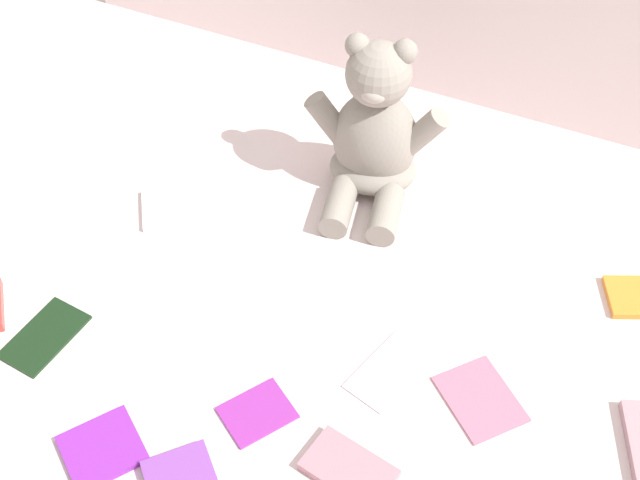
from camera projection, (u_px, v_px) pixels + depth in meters
The scene contains 9 objects.
ground_plane at pixel (348, 241), 1.42m from camera, with size 3.20×3.20×0.00m, color silver.
teddy_bear at pixel (374, 136), 1.43m from camera, with size 0.25×0.24×0.29m.
book_case_0 at pixel (102, 449), 1.16m from camera, with size 0.09×0.10×0.01m, color purple.
book_case_1 at pixel (349, 470), 1.14m from camera, with size 0.07×0.12×0.02m, color #AD7481.
book_case_3 at pixel (44, 335), 1.29m from camera, with size 0.08×0.13×0.01m, color black.
book_case_4 at pixel (257, 412), 1.20m from camera, with size 0.08×0.09×0.01m, color #8E2992.
book_case_6 at pixel (170, 208), 1.47m from camera, with size 0.09×0.09×0.01m, color white.
book_case_9 at pixel (390, 369), 1.25m from camera, with size 0.07×0.13×0.01m, color white.
book_case_10 at pixel (480, 398), 1.21m from camera, with size 0.09×0.12×0.01m, color #B76580.
Camera 1 is at (0.36, -0.89, 1.05)m, focal length 48.13 mm.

